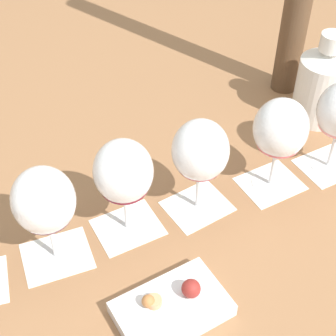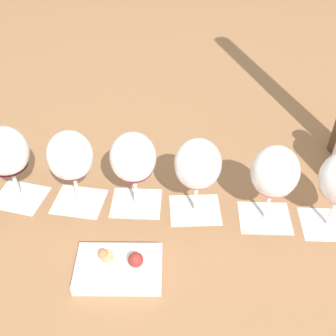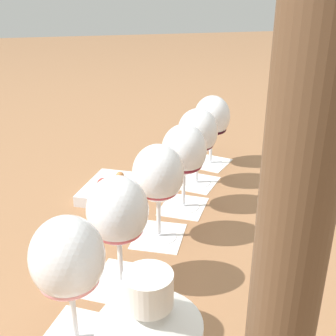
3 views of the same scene
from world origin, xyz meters
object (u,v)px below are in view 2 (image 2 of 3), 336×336
wine_glass_1 (274,175)px  wine_glass_2 (198,167)px  wine_glass_5 (6,154)px  wine_glass_3 (133,160)px  snack_dish (120,268)px  wine_glass_4 (71,159)px

wine_glass_1 → wine_glass_2: bearing=-37.5°
wine_glass_1 → wine_glass_5: bearing=-35.4°
wine_glass_3 → snack_dish: wine_glass_3 is taller
wine_glass_4 → wine_glass_5: size_ratio=1.00×
wine_glass_1 → wine_glass_3: (0.23, -0.18, 0.00)m
wine_glass_2 → snack_dish: bearing=18.1°
wine_glass_3 → wine_glass_5: same height
wine_glass_3 → wine_glass_4: same height
wine_glass_3 → wine_glass_1: bearing=142.3°
wine_glass_4 → wine_glass_5: (0.12, -0.08, 0.00)m
wine_glass_2 → wine_glass_3: bearing=-37.8°
snack_dish → wine_glass_1: bearing=175.9°
wine_glass_2 → snack_dish: 0.26m
wine_glass_5 → wine_glass_4: bearing=145.4°
wine_glass_3 → snack_dish: bearing=54.8°
wine_glass_1 → wine_glass_5: same height
wine_glass_1 → wine_glass_4: size_ratio=1.00×
wine_glass_3 → wine_glass_5: 0.28m
wine_glass_2 → snack_dish: wine_glass_2 is taller
wine_glass_1 → snack_dish: (0.34, -0.02, -0.12)m
wine_glass_2 → wine_glass_5: size_ratio=1.00×
wine_glass_1 → snack_dish: size_ratio=0.97×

